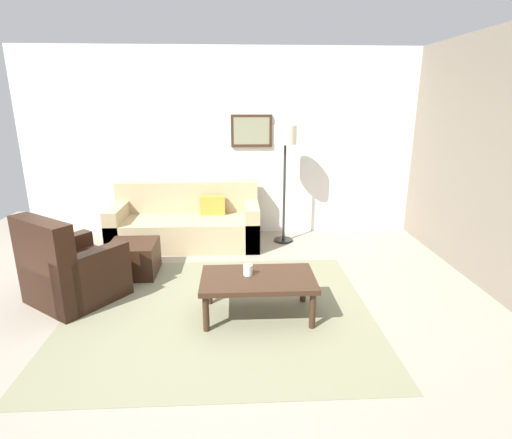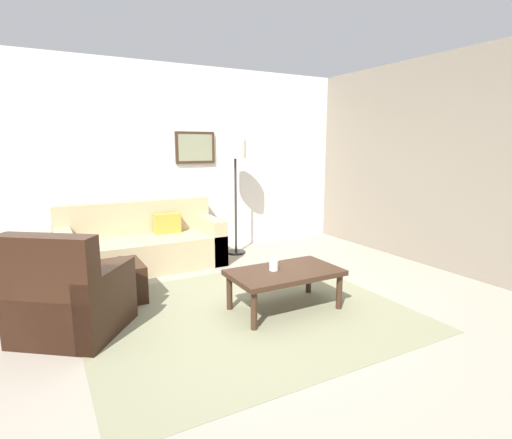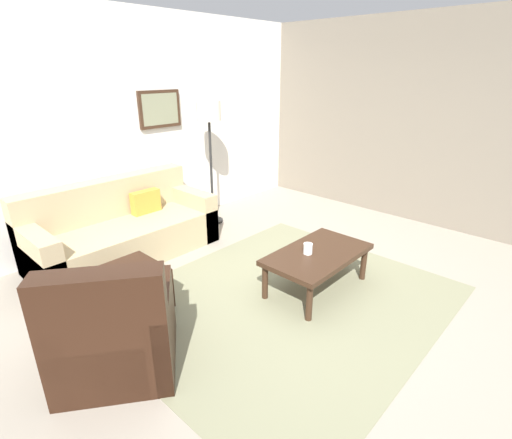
% 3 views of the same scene
% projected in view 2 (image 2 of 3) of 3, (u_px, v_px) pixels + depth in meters
% --- Properties ---
extents(ground_plane, '(8.00, 8.00, 0.00)m').
position_uv_depth(ground_plane, '(246.00, 313.00, 3.95)').
color(ground_plane, gray).
extents(rear_partition, '(6.00, 0.12, 2.80)m').
position_uv_depth(rear_partition, '(166.00, 161.00, 5.93)').
color(rear_partition, silver).
rests_on(rear_partition, ground_plane).
extents(stone_feature_panel, '(0.12, 5.20, 2.80)m').
position_uv_depth(stone_feature_panel, '(454.00, 164.00, 5.11)').
color(stone_feature_panel, slate).
rests_on(stone_feature_panel, ground_plane).
extents(area_rug, '(3.03, 2.59, 0.01)m').
position_uv_depth(area_rug, '(246.00, 313.00, 3.95)').
color(area_rug, gray).
rests_on(area_rug, ground_plane).
extents(couch_main, '(2.10, 0.93, 0.88)m').
position_uv_depth(couch_main, '(141.00, 245.00, 5.44)').
color(couch_main, tan).
rests_on(couch_main, ground_plane).
extents(armchair_leather, '(1.12, 1.12, 0.95)m').
position_uv_depth(armchair_leather, '(68.00, 303.00, 3.43)').
color(armchair_leather, black).
rests_on(armchair_leather, ground_plane).
extents(ottoman, '(0.56, 0.56, 0.40)m').
position_uv_depth(ottoman, '(116.00, 282.00, 4.25)').
color(ottoman, black).
rests_on(ottoman, ground_plane).
extents(coffee_table, '(1.10, 0.64, 0.41)m').
position_uv_depth(coffee_table, '(285.00, 275.00, 3.99)').
color(coffee_table, '#382316').
rests_on(coffee_table, ground_plane).
extents(cup, '(0.09, 0.09, 0.10)m').
position_uv_depth(cup, '(274.00, 265.00, 3.98)').
color(cup, white).
rests_on(cup, coffee_table).
extents(lamp_standing, '(0.32, 0.32, 1.71)m').
position_uv_depth(lamp_standing, '(235.00, 161.00, 5.90)').
color(lamp_standing, black).
rests_on(lamp_standing, ground_plane).
extents(framed_artwork, '(0.61, 0.04, 0.47)m').
position_uv_depth(framed_artwork, '(195.00, 148.00, 6.03)').
color(framed_artwork, '#382316').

